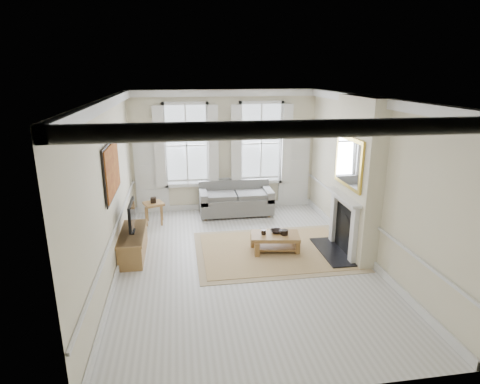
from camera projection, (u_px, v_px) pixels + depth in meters
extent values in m
plane|color=#B7B5AD|center=(245.00, 263.00, 8.41)|extent=(7.20, 7.20, 0.00)
plane|color=white|center=(246.00, 97.00, 7.42)|extent=(7.20, 7.20, 0.00)
plane|color=beige|center=(224.00, 151.00, 11.32)|extent=(5.20, 0.00, 5.20)
plane|color=beige|center=(109.00, 191.00, 7.53)|extent=(0.00, 7.20, 7.20)
plane|color=beige|center=(369.00, 180.00, 8.30)|extent=(0.00, 7.20, 7.20)
cube|color=silver|center=(151.00, 173.00, 11.14)|extent=(0.90, 0.08, 2.30)
cube|color=silver|center=(294.00, 168.00, 11.74)|extent=(0.90, 0.08, 2.30)
cube|color=#BB6F20|center=(112.00, 169.00, 7.72)|extent=(0.05, 1.66, 1.06)
cube|color=beige|center=(357.00, 178.00, 8.46)|extent=(0.35, 1.70, 3.38)
cube|color=black|center=(332.00, 252.00, 8.88)|extent=(0.55, 1.50, 0.05)
cube|color=silver|center=(353.00, 238.00, 8.23)|extent=(0.10, 0.18, 1.15)
cube|color=silver|center=(333.00, 219.00, 9.27)|extent=(0.10, 0.18, 1.15)
cube|color=silver|center=(343.00, 197.00, 8.54)|extent=(0.20, 1.45, 0.06)
cube|color=black|center=(345.00, 229.00, 8.77)|extent=(0.02, 0.92, 1.00)
cube|color=gold|center=(348.00, 162.00, 8.33)|extent=(0.06, 1.26, 1.06)
cube|color=slate|center=(236.00, 204.00, 11.24)|extent=(2.01, 0.98, 0.46)
cube|color=slate|center=(234.00, 187.00, 11.50)|extent=(2.01, 0.20, 0.44)
cube|color=slate|center=(203.00, 196.00, 11.03)|extent=(0.20, 0.98, 0.30)
cube|color=slate|center=(267.00, 193.00, 11.30)|extent=(0.20, 0.98, 0.30)
cylinder|color=brown|center=(205.00, 219.00, 10.84)|extent=(0.06, 0.06, 0.08)
cylinder|color=brown|center=(264.00, 207.00, 11.79)|extent=(0.06, 0.06, 0.08)
cube|color=brown|center=(154.00, 204.00, 10.47)|extent=(0.60, 0.60, 0.06)
cube|color=brown|center=(147.00, 217.00, 10.36)|extent=(0.05, 0.05, 0.51)
cube|color=brown|center=(161.00, 216.00, 10.41)|extent=(0.05, 0.05, 0.51)
cube|color=brown|center=(148.00, 212.00, 10.70)|extent=(0.05, 0.05, 0.51)
cube|color=brown|center=(162.00, 211.00, 10.76)|extent=(0.05, 0.05, 0.51)
cube|color=#A98357|center=(275.00, 250.00, 8.98)|extent=(3.50, 2.60, 0.02)
cube|color=brown|center=(275.00, 236.00, 8.88)|extent=(1.15, 0.79, 0.08)
cube|color=brown|center=(258.00, 250.00, 8.67)|extent=(0.10, 0.10, 0.32)
cube|color=brown|center=(296.00, 247.00, 8.80)|extent=(0.10, 0.10, 0.32)
cube|color=brown|center=(254.00, 242.00, 9.07)|extent=(0.10, 0.10, 0.32)
cube|color=brown|center=(291.00, 239.00, 9.20)|extent=(0.10, 0.10, 0.32)
cylinder|color=black|center=(264.00, 232.00, 8.86)|extent=(0.10, 0.10, 0.10)
cylinder|color=black|center=(285.00, 232.00, 8.83)|extent=(0.16, 0.16, 0.11)
imported|color=black|center=(276.00, 231.00, 8.96)|extent=(0.28, 0.28, 0.06)
cube|color=brown|center=(133.00, 244.00, 8.69)|extent=(0.49, 1.53, 0.55)
cube|color=black|center=(133.00, 231.00, 8.61)|extent=(0.08, 0.30, 0.03)
cube|color=black|center=(132.00, 214.00, 8.50)|extent=(0.05, 0.90, 0.55)
cube|color=black|center=(133.00, 214.00, 8.51)|extent=(0.01, 0.83, 0.49)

